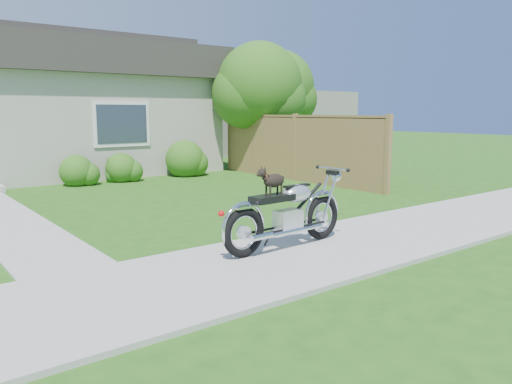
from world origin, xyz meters
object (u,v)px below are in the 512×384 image
at_px(motorcycle_with_dog, 288,212).
at_px(fence, 295,147).
at_px(house, 3,105).
at_px(potted_plant_right, 111,170).
at_px(tree_far, 281,90).
at_px(tree_near, 264,89).

bearing_deg(motorcycle_with_dog, fence, 44.75).
bearing_deg(house, potted_plant_right, -60.46).
relative_size(house, tree_far, 2.93).
bearing_deg(house, tree_near, -30.65).
bearing_deg(motorcycle_with_dog, tree_near, 51.14).
distance_m(fence, motorcycle_with_dog, 7.40).
xyz_separation_m(tree_far, potted_plant_right, (-7.41, -1.45, -2.41)).
bearing_deg(fence, potted_plant_right, 147.23).
bearing_deg(tree_far, potted_plant_right, -168.95).
height_order(fence, potted_plant_right, fence).
bearing_deg(tree_far, fence, -125.81).
bearing_deg(fence, tree_far, 54.19).
distance_m(fence, tree_near, 2.84).
bearing_deg(fence, tree_near, 75.13).
xyz_separation_m(fence, tree_near, (0.58, 2.17, 1.73)).
xyz_separation_m(fence, potted_plant_right, (-4.35, 2.80, -0.60)).
relative_size(tree_far, motorcycle_with_dog, 1.93).
height_order(house, fence, house).
height_order(house, tree_near, house).
relative_size(house, fence, 1.90).
height_order(tree_far, potted_plant_right, tree_far).
distance_m(house, potted_plant_right, 4.36).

